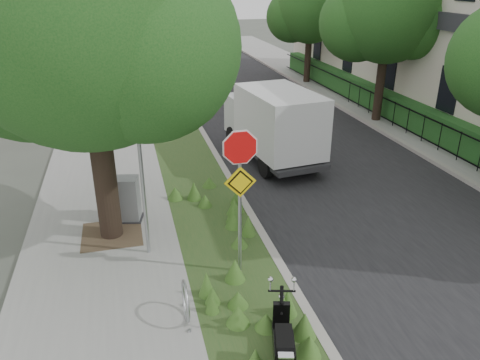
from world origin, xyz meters
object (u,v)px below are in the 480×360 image
object	(u,v)px
scooter_near	(283,348)
box_truck	(273,121)
sign_assembly	(240,174)
utility_cabinet	(124,200)

from	to	relation	value
scooter_near	box_truck	size ratio (longest dim) A/B	0.31
sign_assembly	scooter_near	distance (m)	3.24
box_truck	utility_cabinet	xyz separation A→B (m)	(-4.98, -3.32, -0.71)
box_truck	utility_cabinet	world-z (taller)	box_truck
sign_assembly	utility_cabinet	xyz separation A→B (m)	(-2.26, 2.92, -1.66)
sign_assembly	box_truck	xyz separation A→B (m)	(2.72, 6.24, -0.95)
scooter_near	utility_cabinet	distance (m)	6.03
scooter_near	utility_cabinet	bearing A→B (deg)	112.21
scooter_near	utility_cabinet	xyz separation A→B (m)	(-2.28, 5.58, 0.19)
box_truck	utility_cabinet	bearing A→B (deg)	-146.32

